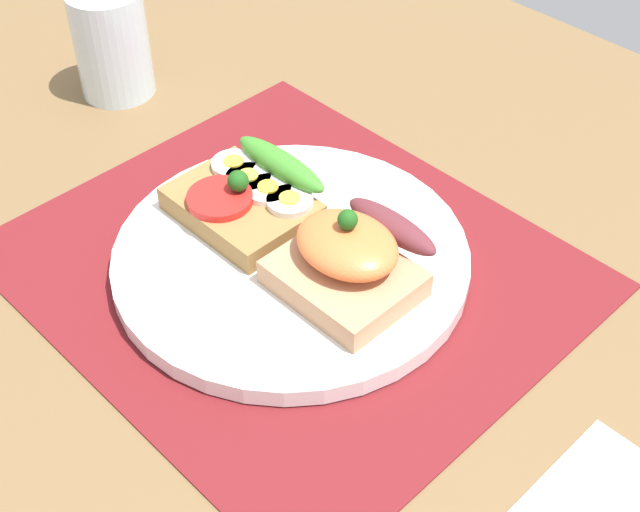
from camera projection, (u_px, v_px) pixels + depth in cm
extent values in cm
cube|color=brown|center=(292.00, 284.00, 66.95)|extent=(120.00, 90.00, 3.20)
cube|color=maroon|center=(291.00, 267.00, 65.75)|extent=(37.93, 33.24, 0.30)
cylinder|color=white|center=(291.00, 258.00, 65.17)|extent=(25.80, 25.80, 1.40)
cube|color=olive|center=(239.00, 208.00, 66.73)|extent=(10.35, 7.67, 1.89)
cylinder|color=red|center=(220.00, 198.00, 65.60)|extent=(4.87, 4.87, 0.60)
ellipsoid|color=#3F8A2B|center=(281.00, 164.00, 67.64)|extent=(9.11, 2.20, 1.80)
sphere|color=#1E5919|center=(236.00, 182.00, 65.22)|extent=(1.60, 1.60, 1.60)
cylinder|color=white|center=(234.00, 165.00, 68.66)|extent=(3.44, 3.44, 0.50)
cylinder|color=yellow|center=(233.00, 161.00, 68.43)|extent=(1.55, 1.55, 0.16)
cylinder|color=white|center=(248.00, 178.00, 67.41)|extent=(3.44, 3.44, 0.50)
cylinder|color=yellow|center=(248.00, 175.00, 67.18)|extent=(1.55, 1.55, 0.16)
cylinder|color=white|center=(268.00, 190.00, 66.40)|extent=(3.44, 3.44, 0.50)
cylinder|color=yellow|center=(268.00, 186.00, 66.17)|extent=(1.55, 1.55, 0.16)
cylinder|color=white|center=(290.00, 201.00, 65.44)|extent=(3.44, 3.44, 0.50)
cylinder|color=yellow|center=(290.00, 198.00, 65.22)|extent=(1.55, 1.55, 0.16)
cube|color=tan|center=(349.00, 275.00, 61.48)|extent=(9.29, 7.65, 1.93)
ellipsoid|color=orange|center=(347.00, 244.00, 60.48)|extent=(7.62, 6.12, 2.51)
ellipsoid|color=brown|center=(392.00, 226.00, 62.36)|extent=(7.90, 2.20, 1.80)
sphere|color=#1E5919|center=(348.00, 219.00, 59.36)|extent=(1.40, 1.40, 1.40)
cylinder|color=silver|center=(112.00, 43.00, 79.89)|extent=(6.65, 6.65, 9.79)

